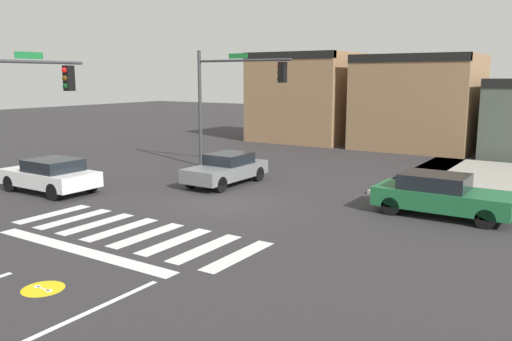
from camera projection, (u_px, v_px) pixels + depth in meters
name	position (u px, v px, depth m)	size (l,w,h in m)	color
ground_plane	(222.00, 203.00, 19.62)	(120.00, 120.00, 0.00)	#302D30
crosswalk_near	(134.00, 232.00, 15.91)	(8.31, 2.80, 0.01)	silver
bike_detector_marking	(43.00, 289.00, 11.67)	(0.94, 0.94, 0.01)	yellow
curb_corner_northeast	(508.00, 183.00, 22.80)	(10.00, 10.60, 0.15)	#9E998E
storefront_row	(405.00, 104.00, 34.37)	(22.72, 6.33, 6.33)	#93704C
traffic_signal_southwest	(24.00, 100.00, 18.35)	(0.32, 4.14, 5.65)	#383A3D
traffic_signal_northwest	(233.00, 88.00, 25.87)	(5.50, 0.32, 5.98)	#383A3D
car_gray	(226.00, 169.00, 22.88)	(1.77, 4.17, 1.35)	slate
car_green	(441.00, 195.00, 17.69)	(4.44, 1.88, 1.42)	#1E6638
car_white	(50.00, 175.00, 21.29)	(4.19, 1.95, 1.38)	white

